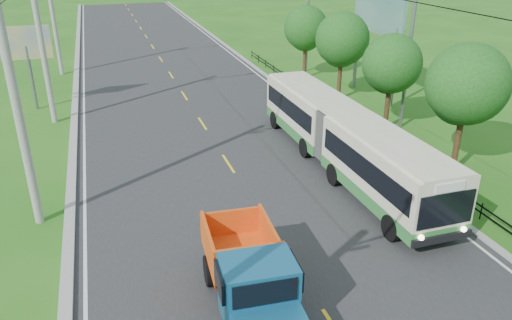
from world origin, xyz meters
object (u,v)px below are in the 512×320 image
tree_fifth (342,42)px  bus (344,135)px  tree_fourth (391,66)px  streetlight_far (306,9)px  tree_back (306,30)px  planter_far (310,89)px  dump_truck (251,276)px  planter_near (460,188)px  pole_mid (41,35)px  tree_third (466,88)px  pole_near (15,94)px  pole_far (52,9)px  billboard_right (378,17)px  streetlight_mid (408,42)px  planter_mid (366,126)px  billboard_left (26,48)px

tree_fifth → bus: tree_fifth is taller
tree_fourth → streetlight_far: (0.79, 13.86, 1.32)m
tree_back → planter_far: size_ratio=8.21×
tree_fifth → bus: bearing=-115.4°
dump_truck → planter_near: bearing=26.0°
pole_mid → bus: (13.22, -11.19, -3.39)m
tree_third → tree_fifth: tree_third is taller
streetlight_far → dump_truck: streetlight_far is taller
pole_near → bus: 13.67m
pole_far → dump_truck: pole_far is taller
pole_near → tree_fourth: pole_near is taller
pole_mid → tree_fifth: pole_mid is taller
tree_back → bus: tree_back is taller
pole_mid → billboard_right: 20.59m
planter_far → dump_truck: 23.03m
tree_fourth → dump_truck: (-11.89, -12.54, -2.28)m
tree_back → planter_near: 20.46m
billboard_right → planter_near: bearing=-104.8°
pole_near → planter_far: pole_near is taller
tree_fourth → bus: tree_fourth is taller
planter_near → bus: bearing=133.7°
tree_third → planter_near: 4.46m
streetlight_far → pole_far: bearing=165.2°
bus → planter_far: bearing=73.0°
tree_back → streetlight_mid: bearing=-86.3°
pole_mid → streetlight_mid: 20.16m
tree_back → planter_mid: size_ratio=8.21×
pole_far → tree_fourth: (18.12, -18.86, -1.51)m
pole_far → tree_back: size_ratio=1.82×
planter_mid → pole_near: bearing=-163.5°
pole_near → tree_fifth: 21.31m
pole_near → streetlight_mid: (18.90, 5.00, -0.19)m
pole_far → dump_truck: (6.23, -31.40, -3.78)m
pole_near → streetlight_mid: pole_near is taller
streetlight_mid → streetlight_far: same height
pole_far → tree_back: 19.43m
billboard_right → dump_truck: bearing=-127.9°
streetlight_mid → bus: 7.75m
bus → dump_truck: (-6.99, -8.21, -0.40)m
tree_back → pole_near: bearing=-136.6°
pole_mid → bus: 17.65m
tree_third → planter_far: bearing=95.2°
pole_mid → planter_near: size_ratio=14.93×
planter_near → tree_fifth: bearing=84.9°
planter_mid → dump_truck: size_ratio=0.12×
tree_back → streetlight_far: (0.79, 1.86, 1.25)m
planter_near → billboard_right: 15.34m
planter_mid → billboard_left: size_ratio=0.13×
tree_fifth → billboard_right: bearing=-3.3°
planter_near → bus: 5.46m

